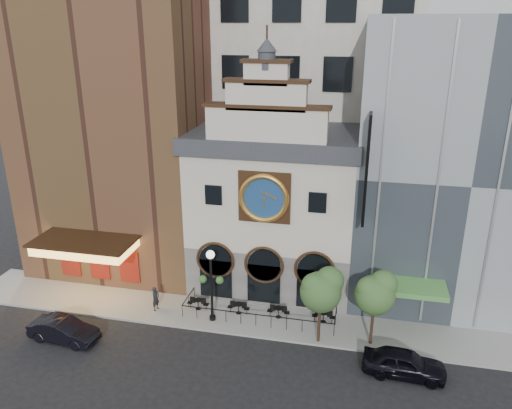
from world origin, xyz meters
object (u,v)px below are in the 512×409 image
object	(u,v)px
pedestrian	(156,299)
tree_right	(376,292)
bistro_0	(198,303)
car_right	(404,363)
tree_left	(322,289)
bistro_2	(278,311)
bistro_3	(323,316)
bistro_1	(239,307)
lamppost	(211,278)
car_left	(64,330)

from	to	relation	value
pedestrian	tree_right	bearing A→B (deg)	-78.14
bistro_0	tree_right	xyz separation A→B (m)	(12.26, -1.47, 3.27)
car_right	tree_left	distance (m)	6.44
bistro_2	bistro_3	size ratio (longest dim) A/B	1.00
bistro_1	tree_left	distance (m)	7.13
lamppost	tree_left	xyz separation A→B (m)	(7.51, -0.87, 0.56)
car_left	tree_left	bearing A→B (deg)	-73.57
bistro_0	pedestrian	distance (m)	3.05
bistro_0	bistro_1	size ratio (longest dim) A/B	1.00
tree_right	bistro_0	bearing A→B (deg)	173.14
pedestrian	lamppost	xyz separation A→B (m)	(4.35, -0.37, 2.38)
pedestrian	bistro_1	bearing A→B (deg)	-67.59
car_right	bistro_0	bearing A→B (deg)	76.72
car_left	bistro_3	bearing A→B (deg)	-66.39
tree_left	tree_right	size ratio (longest dim) A/B	1.03
bistro_3	car_right	size ratio (longest dim) A/B	0.33
bistro_3	car_right	bearing A→B (deg)	-40.27
bistro_0	bistro_3	bearing A→B (deg)	1.60
pedestrian	bistro_0	bearing A→B (deg)	-61.27
bistro_0	bistro_2	distance (m)	5.87
bistro_0	bistro_2	xyz separation A→B (m)	(5.87, 0.17, 0.00)
car_left	car_right	bearing A→B (deg)	-81.83
bistro_3	tree_right	size ratio (longest dim) A/B	0.31
tree_left	tree_right	xyz separation A→B (m)	(3.32, 0.50, -0.11)
bistro_3	tree_right	xyz separation A→B (m)	(3.25, -1.72, 3.27)
bistro_0	bistro_3	distance (m)	9.01
car_right	lamppost	bearing A→B (deg)	79.64
car_left	lamppost	distance (m)	10.16
pedestrian	car_right	bearing A→B (deg)	-86.47
car_left	pedestrian	xyz separation A→B (m)	(4.51, 4.57, 0.29)
bistro_1	pedestrian	world-z (taller)	pedestrian
bistro_2	tree_right	distance (m)	7.37
bistro_2	tree_left	world-z (taller)	tree_left
bistro_0	car_left	world-z (taller)	car_left
bistro_0	lamppost	xyz separation A→B (m)	(1.42, -1.10, 2.82)
car_right	tree_right	distance (m)	4.44
bistro_2	car_right	xyz separation A→B (m)	(8.26, -4.26, 0.21)
car_left	tree_left	xyz separation A→B (m)	(16.37, 3.33, 3.23)
lamppost	tree_left	bearing A→B (deg)	-12.52
car_right	car_left	world-z (taller)	car_right
lamppost	bistro_0	bearing A→B (deg)	136.26
lamppost	bistro_1	bearing A→B (deg)	30.84
tree_left	car_right	bearing A→B (deg)	-22.08
bistro_1	bistro_3	distance (m)	6.01
bistro_1	car_left	world-z (taller)	car_left
bistro_2	car_right	size ratio (longest dim) A/B	0.33
tree_right	bistro_3	bearing A→B (deg)	152.02
bistro_3	car_left	size ratio (longest dim) A/B	0.34
bistro_2	bistro_0	bearing A→B (deg)	-178.35
car_right	bistro_1	bearing A→B (deg)	72.36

